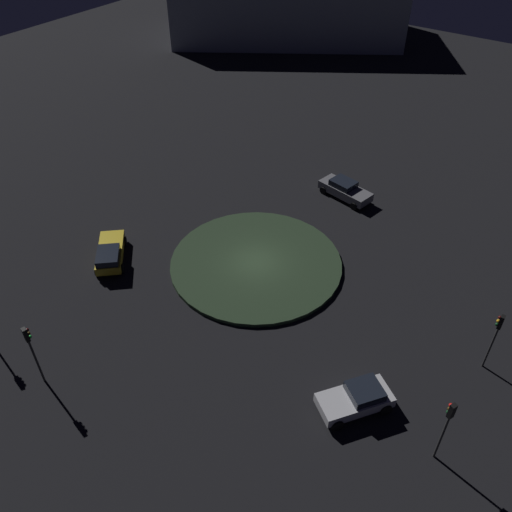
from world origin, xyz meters
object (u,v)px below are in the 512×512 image
object	(u,v)px
car_yellow	(110,253)
traffic_light_east	(30,345)
car_grey	(345,189)
car_silver	(357,398)
traffic_light_north	(496,331)
store_building	(288,3)
traffic_light_northeast	(447,421)

from	to	relation	value
car_yellow	traffic_light_east	size ratio (longest dim) A/B	1.02
car_grey	car_yellow	bearing A→B (deg)	-108.52
car_silver	traffic_light_north	size ratio (longest dim) A/B	1.03
car_yellow	store_building	world-z (taller)	store_building
car_yellow	traffic_light_northeast	distance (m)	24.68
traffic_light_east	traffic_light_northeast	distance (m)	21.46
traffic_light_east	traffic_light_north	bearing A→B (deg)	-37.72
store_building	car_yellow	bearing A→B (deg)	76.07
car_yellow	car_silver	world-z (taller)	car_silver
car_silver	traffic_light_northeast	xyz separation A→B (m)	(0.35, 4.54, 2.33)
car_silver	traffic_light_north	xyz separation A→B (m)	(-6.77, 4.81, 2.21)
traffic_light_north	store_building	bearing A→B (deg)	-47.33
car_grey	traffic_light_east	world-z (taller)	traffic_light_east
car_silver	traffic_light_northeast	world-z (taller)	traffic_light_northeast
car_silver	store_building	distance (m)	63.77
car_grey	traffic_light_northeast	size ratio (longest dim) A/B	1.10
car_grey	traffic_light_east	distance (m)	27.21
traffic_light_north	store_building	xyz separation A→B (m)	(-44.82, -42.11, 1.44)
traffic_light_northeast	car_silver	bearing A→B (deg)	19.46
car_silver	traffic_light_east	distance (m)	17.68
car_silver	traffic_light_northeast	bearing A→B (deg)	121.37
traffic_light_northeast	store_building	xyz separation A→B (m)	(-51.94, -41.84, 1.32)
car_silver	traffic_light_east	size ratio (longest dim) A/B	0.99
car_grey	store_building	world-z (taller)	store_building
car_yellow	car_silver	xyz separation A→B (m)	(0.93, 20.00, 0.00)
car_yellow	traffic_light_northeast	size ratio (longest dim) A/B	1.01
traffic_light_east	store_building	world-z (taller)	store_building
car_yellow	store_building	bearing A→B (deg)	-23.36
car_grey	traffic_light_east	size ratio (longest dim) A/B	1.10
car_grey	store_building	bearing A→B (deg)	140.32
car_silver	traffic_light_northeast	size ratio (longest dim) A/B	0.99
car_yellow	traffic_light_north	bearing A→B (deg)	-118.98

